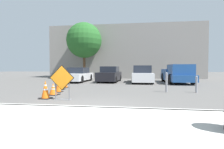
{
  "coord_description": "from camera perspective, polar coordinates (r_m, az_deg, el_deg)",
  "views": [
    {
      "loc": [
        1.49,
        -5.21,
        1.33
      ],
      "look_at": [
        -0.89,
        12.16,
        0.68
      ],
      "focal_mm": 28.0,
      "sensor_mm": 36.0,
      "label": 1
    }
  ],
  "objects": [
    {
      "name": "pickup_truck",
      "position": [
        16.39,
        20.61,
        -0.07
      ],
      "size": [
        2.12,
        5.3,
        1.63
      ],
      "rotation": [
        0.0,
        0.0,
        3.17
      ],
      "color": "navy",
      "rests_on": "ground_plane"
    },
    {
      "name": "traffic_cone_nearest",
      "position": [
        8.14,
        -20.91,
        -4.66
      ],
      "size": [
        0.47,
        0.47,
        0.79
      ],
      "color": "black",
      "rests_on": "ground_plane"
    },
    {
      "name": "road_closed_sign",
      "position": [
        7.56,
        -16.02,
        -2.03
      ],
      "size": [
        1.06,
        0.2,
        1.45
      ],
      "color": "black",
      "rests_on": "ground_plane"
    },
    {
      "name": "sidewalk_strip",
      "position": [
        4.14,
        -14.25,
        -15.63
      ],
      "size": [
        28.33,
        3.12,
        0.14
      ],
      "color": "beige",
      "rests_on": "ground_plane"
    },
    {
      "name": "traffic_cone_fourth",
      "position": [
        11.31,
        -16.21,
        -3.24
      ],
      "size": [
        0.4,
        0.4,
        0.6
      ],
      "color": "black",
      "rests_on": "ground_plane"
    },
    {
      "name": "traffic_cone_fifth",
      "position": [
        12.25,
        -14.96,
        -2.52
      ],
      "size": [
        0.38,
        0.38,
        0.72
      ],
      "color": "black",
      "rests_on": "ground_plane"
    },
    {
      "name": "parked_car_third",
      "position": [
        16.31,
        9.76,
        -0.11
      ],
      "size": [
        1.87,
        4.66,
        1.56
      ],
      "rotation": [
        0.0,
        0.0,
        3.15
      ],
      "color": "silver",
      "rests_on": "ground_plane"
    },
    {
      "name": "parked_car_nearest",
      "position": [
        17.35,
        -10.92,
        -0.18
      ],
      "size": [
        1.9,
        4.72,
        1.39
      ],
      "rotation": [
        0.0,
        0.0,
        3.13
      ],
      "color": "silver",
      "rests_on": "ground_plane"
    },
    {
      "name": "curb_lip",
      "position": [
        5.56,
        -8.1,
        -10.97
      ],
      "size": [
        28.33,
        0.2,
        0.14
      ],
      "color": "beige",
      "rests_on": "ground_plane"
    },
    {
      "name": "building_facade_backdrop",
      "position": [
        25.03,
        4.37,
        7.09
      ],
      "size": [
        20.27,
        5.0,
        7.0
      ],
      "color": "gray",
      "rests_on": "ground_plane"
    },
    {
      "name": "street_tree_behind_lot",
      "position": [
        22.22,
        -9.08,
        10.93
      ],
      "size": [
        4.34,
        4.34,
        6.93
      ],
      "color": "#513823",
      "rests_on": "ground_plane"
    },
    {
      "name": "bollard_nearest",
      "position": [
        10.07,
        17.37,
        -2.25
      ],
      "size": [
        0.12,
        0.12,
        1.1
      ],
      "color": "gray",
      "rests_on": "ground_plane"
    },
    {
      "name": "ground_plane",
      "position": [
        15.34,
        2.2,
        -2.85
      ],
      "size": [
        96.0,
        96.0,
        0.0
      ],
      "primitive_type": "plane",
      "color": "#565451"
    },
    {
      "name": "parked_car_second",
      "position": [
        16.85,
        -0.75,
        -0.08
      ],
      "size": [
        1.98,
        4.22,
        1.48
      ],
      "rotation": [
        0.0,
        0.0,
        3.08
      ],
      "color": "black",
      "rests_on": "ground_plane"
    },
    {
      "name": "traffic_cone_third",
      "position": [
        10.13,
        -17.15,
        -3.45
      ],
      "size": [
        0.43,
        0.43,
        0.74
      ],
      "color": "black",
      "rests_on": "ground_plane"
    },
    {
      "name": "bollard_second",
      "position": [
        10.45,
        25.86,
        -2.75
      ],
      "size": [
        0.12,
        0.12,
        0.91
      ],
      "color": "gray",
      "rests_on": "ground_plane"
    },
    {
      "name": "traffic_cone_second",
      "position": [
        9.12,
        -18.66,
        -4.58
      ],
      "size": [
        0.53,
        0.53,
        0.58
      ],
      "color": "black",
      "rests_on": "ground_plane"
    }
  ]
}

